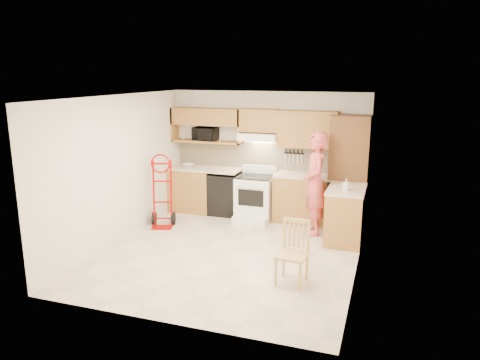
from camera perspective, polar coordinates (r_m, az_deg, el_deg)
The scene contains 28 objects.
floor at distance 7.49m, azimuth -1.23°, elevation -9.14°, with size 4.00×4.50×0.02m, color beige.
ceiling at distance 6.93m, azimuth -1.34°, elevation 10.50°, with size 4.00×4.50×0.02m, color white.
wall_back at distance 9.22m, azimuth 3.49°, elevation 3.30°, with size 4.00×0.02×2.50m, color silver.
wall_front at distance 5.11m, azimuth -9.93°, elevation -5.14°, with size 4.00×0.02×2.50m, color silver.
wall_left at distance 8.00m, azimuth -14.97°, elevation 1.32°, with size 0.02×4.50×2.50m, color silver.
wall_right at distance 6.71m, azimuth 15.09°, elevation -0.95°, with size 0.02×4.50×2.50m, color silver.
backsplash at distance 9.20m, azimuth 3.44°, elevation 2.97°, with size 3.92×0.03×0.55m, color beige.
lower_cab_left at distance 9.62m, azimuth -6.02°, elevation -1.20°, with size 0.90×0.60×0.90m, color olive.
dishwasher at distance 9.35m, azimuth -1.82°, elevation -1.72°, with size 0.60×0.60×0.85m, color black.
lower_cab_right at distance 8.92m, azimuth 8.05°, elevation -2.42°, with size 1.14×0.60×0.90m, color olive.
countertop_left at distance 9.39m, azimuth -4.42°, elevation 1.43°, with size 1.50×0.63×0.04m, color beige.
countertop_right at distance 8.81m, azimuth 8.15°, elevation 0.53°, with size 1.14×0.63×0.04m, color beige.
cab_return_right at distance 8.05m, azimuth 13.09°, elevation -4.38°, with size 0.60×1.00×0.90m, color olive.
countertop_return at distance 7.92m, azimuth 13.27°, elevation -1.14°, with size 0.63×1.00×0.04m, color beige.
pantry_tall at distance 8.67m, azimuth 13.51°, elevation 0.97°, with size 0.70×0.60×2.10m, color brown.
upper_cab_left at distance 9.36m, azimuth -4.21°, elevation 7.95°, with size 1.50×0.33×0.34m, color olive.
upper_shelf_mw at distance 9.42m, azimuth -4.16°, elevation 4.86°, with size 1.50×0.33×0.04m, color olive.
upper_cab_center at distance 8.99m, azimuth 2.51°, elevation 7.50°, with size 0.76×0.33×0.44m, color olive.
upper_cab_right at distance 8.79m, azimuth 8.50°, elevation 6.32°, with size 1.14×0.33×0.70m, color olive.
range_hood at distance 8.96m, azimuth 2.38°, elevation 5.49°, with size 0.76×0.46×0.14m, color white.
knife_strip at distance 9.04m, azimuth 6.77°, elevation 2.97°, with size 0.40×0.05×0.29m, color black, non-canonical shape.
microwave at distance 9.41m, azimuth -4.36°, elevation 5.81°, with size 0.49×0.33×0.27m, color black.
range at distance 8.92m, azimuth 1.81°, elevation -1.83°, with size 0.70×0.93×1.04m, color white, non-canonical shape.
person at distance 8.18m, azimuth 9.41°, elevation -0.46°, with size 0.68×0.44×1.85m, color #CB4A4B.
hand_truck at distance 8.62m, azimuth -9.81°, elevation -1.80°, with size 0.50×0.45×1.26m, color #9F0604, non-canonical shape.
dining_chair at distance 6.33m, azimuth 6.57°, elevation -9.12°, with size 0.40×0.43×0.89m, color tan, non-canonical shape.
soap_bottle at distance 7.75m, azimuth 13.21°, elevation -0.56°, with size 0.09×0.09×0.20m, color white.
bowl at distance 9.53m, azimuth -6.48°, elevation 1.86°, with size 0.24×0.24×0.06m, color white.
Camera 1 is at (2.35, -6.51, 2.85)m, focal length 33.95 mm.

